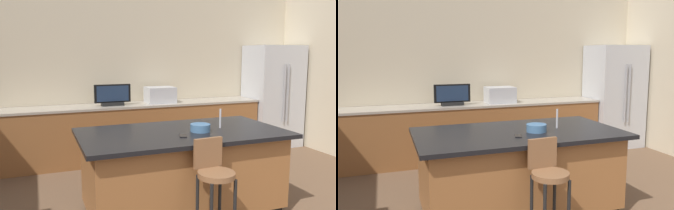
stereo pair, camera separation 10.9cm
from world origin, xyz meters
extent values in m
cube|color=beige|center=(0.00, 4.90, 1.45)|extent=(7.16, 0.12, 2.89)
cube|color=brown|center=(-0.12, 4.52, 0.45)|extent=(4.84, 0.60, 0.89)
cube|color=#9E9384|center=(-0.12, 4.52, 0.91)|extent=(4.86, 0.62, 0.04)
cube|color=black|center=(0.04, 2.40, 0.04)|extent=(2.00, 0.96, 0.09)
cube|color=brown|center=(0.04, 2.40, 0.48)|extent=(2.08, 1.04, 0.78)
cube|color=black|center=(0.04, 2.40, 0.89)|extent=(2.24, 1.20, 0.04)
cube|color=#B7BABF|center=(2.80, 4.45, 0.95)|extent=(0.95, 0.73, 1.90)
cylinder|color=gray|center=(2.76, 4.06, 1.05)|extent=(0.02, 0.02, 1.05)
cylinder|color=gray|center=(2.84, 4.06, 1.05)|extent=(0.02, 0.02, 1.05)
cube|color=#B7BABF|center=(0.54, 4.52, 1.06)|extent=(0.48, 0.36, 0.27)
cube|color=black|center=(-0.29, 4.47, 0.95)|extent=(0.35, 0.16, 0.05)
cube|color=black|center=(-0.29, 4.47, 1.12)|extent=(0.58, 0.05, 0.29)
cube|color=#1E2D47|center=(-0.29, 4.44, 1.12)|extent=(0.51, 0.01, 0.25)
cylinder|color=#B2B2B7|center=(-0.11, 4.62, 1.05)|extent=(0.02, 0.02, 0.24)
cylinder|color=#B2B2B7|center=(0.51, 2.40, 1.02)|extent=(0.02, 0.02, 0.22)
cylinder|color=brown|center=(0.04, 1.62, 0.68)|extent=(0.34, 0.34, 0.05)
cube|color=brown|center=(0.03, 1.77, 0.84)|extent=(0.29, 0.06, 0.28)
cylinder|color=black|center=(-0.09, 1.74, 0.33)|extent=(0.03, 0.03, 0.65)
cylinder|color=black|center=(0.16, 1.75, 0.33)|extent=(0.03, 0.03, 0.65)
cylinder|color=#3F668C|center=(0.22, 2.32, 0.95)|extent=(0.22, 0.22, 0.08)
cube|color=black|center=(-0.04, 2.18, 0.92)|extent=(0.12, 0.16, 0.01)
camera|label=1|loc=(-1.43, -1.04, 1.75)|focal=37.42mm
camera|label=2|loc=(-1.33, -1.08, 1.75)|focal=37.42mm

